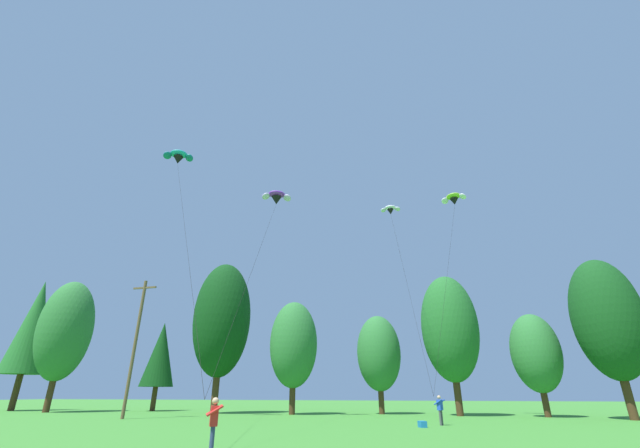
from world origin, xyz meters
TOP-DOWN VIEW (x-y plane):
  - treeline_tree_a at (-42.34, 41.87)m, footprint 4.84×4.84m
  - treeline_tree_b at (-35.09, 39.50)m, footprint 5.46×5.46m
  - treeline_tree_c at (-26.75, 45.24)m, footprint 3.70×3.70m
  - treeline_tree_d at (-17.30, 41.39)m, footprint 5.81×5.81m
  - treeline_tree_e at (-9.43, 41.48)m, footprint 4.58×4.58m
  - treeline_tree_f at (-1.51, 44.36)m, footprint 4.25×4.25m
  - treeline_tree_g at (5.37, 42.62)m, footprint 5.11×5.11m
  - treeline_tree_h at (12.21, 42.51)m, footprint 4.05×4.05m
  - treeline_tree_i at (17.26, 39.71)m, footprint 5.07×5.07m
  - utility_pole at (-19.83, 31.84)m, footprint 2.20×0.26m
  - kite_flyer_near at (-3.75, 15.79)m, footprint 0.74×0.76m
  - kite_flyer_mid at (3.56, 31.03)m, footprint 0.72×0.74m
  - parafoil_kite_high_teal at (-18.24, 31.39)m, footprint 15.59×16.77m
  - parafoil_kite_mid_lime_white at (7.23, 41.36)m, footprint 5.32×11.04m
  - parafoil_kite_far_purple at (-9.46, 35.16)m, footprint 6.90×20.56m
  - parafoil_kite_low_white at (0.92, 40.24)m, footprint 3.39×9.45m
  - picnic_cooler at (2.46, 29.07)m, footprint 0.55×0.62m

SIDE VIEW (x-z plane):
  - picnic_cooler at x=2.46m, z-range 0.00..0.34m
  - kite_flyer_near at x=-3.75m, z-range 0.15..1.84m
  - kite_flyer_mid at x=3.56m, z-range 0.15..1.84m
  - treeline_tree_h at x=12.21m, z-range 0.88..9.20m
  - treeline_tree_f at x=-1.51m, z-range 0.95..10.02m
  - utility_pole at x=-19.83m, z-range 0.27..11.02m
  - treeline_tree_c at x=-26.75m, z-range 1.20..10.74m
  - treeline_tree_e at x=-9.43m, z-range 1.08..11.39m
  - treeline_tree_i at x=17.26m, z-range 1.28..13.39m
  - treeline_tree_g at x=5.37m, z-range 1.29..13.56m
  - treeline_tree_b at x=-35.09m, z-range 1.43..15.00m
  - treeline_tree_d at x=-17.30m, z-range 1.57..16.41m
  - treeline_tree_a at x=-42.34m, z-range 1.87..16.60m
  - parafoil_kite_low_white at x=0.92m, z-range 9.99..27.81m
  - parafoil_kite_far_purple at x=-9.46m, z-range 10.07..28.25m
  - parafoil_kite_mid_lime_white at x=7.23m, z-range 10.49..29.39m
  - parafoil_kite_high_teal at x=-18.24m, z-range 11.79..33.66m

